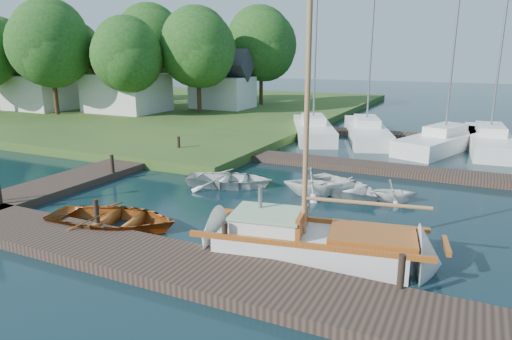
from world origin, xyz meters
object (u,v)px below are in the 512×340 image
at_px(mooring_post_5, 179,144).
at_px(tree_7, 261,44).
at_px(tender_a, 229,177).
at_px(marina_boat_0, 313,128).
at_px(marina_boat_2, 445,139).
at_px(house_c, 223,85).
at_px(marina_boat_3, 489,139).
at_px(tree_1, 51,44).
at_px(tender_c, 343,184).
at_px(tree_2, 127,55).
at_px(tender_b, 313,181).
at_px(tender_d, 392,189).
at_px(house_b, 41,84).
at_px(tree_3, 198,48).
at_px(dinghy, 113,216).
at_px(sailboat, 317,246).
at_px(mooring_post_1, 96,212).
at_px(tree_5, 75,53).
at_px(mooring_post_2, 225,237).
at_px(tree_4, 150,43).
at_px(marina_boat_1, 366,130).
at_px(mooring_post_4, 112,164).
at_px(mooring_post_3, 401,271).

relative_size(mooring_post_5, tree_7, 0.09).
distance_m(tender_a, marina_boat_0, 12.68).
bearing_deg(marina_boat_2, house_c, 86.28).
height_order(marina_boat_3, tree_1, marina_boat_3).
xyz_separation_m(tender_c, tree_2, (-20.68, 11.73, 4.88)).
height_order(tender_b, tender_d, tender_b).
xyz_separation_m(house_b, tree_7, (16.00, 12.05, 3.43)).
bearing_deg(tree_3, marina_boat_3, -8.97).
xyz_separation_m(dinghy, marina_boat_0, (0.31, 18.49, 0.14)).
bearing_deg(sailboat, mooring_post_1, -179.48).
distance_m(mooring_post_5, tender_b, 9.37).
distance_m(tender_a, tree_7, 27.36).
bearing_deg(tender_c, tree_3, 79.61).
bearing_deg(tree_5, mooring_post_2, -38.49).
distance_m(sailboat, tree_4, 36.85).
distance_m(house_c, tree_4, 8.85).
bearing_deg(tree_1, marina_boat_1, 6.13).
bearing_deg(tree_1, tender_c, -20.03).
height_order(tender_b, tree_3, tree_3).
distance_m(tender_b, tree_1, 28.30).
relative_size(tender_a, tender_c, 1.00).
xyz_separation_m(mooring_post_4, tree_5, (-23.00, 20.05, 4.72)).
bearing_deg(mooring_post_2, tender_d, 66.44).
bearing_deg(mooring_post_4, sailboat, -19.38).
distance_m(marina_boat_0, tree_2, 16.16).
distance_m(house_c, tree_2, 9.29).
relative_size(marina_boat_1, marina_boat_3, 1.02).
bearing_deg(mooring_post_4, tender_d, 10.51).
xyz_separation_m(marina_boat_0, tree_3, (-11.47, 4.07, 5.23)).
height_order(sailboat, tender_a, sailboat).
distance_m(mooring_post_3, dinghy, 8.86).
height_order(mooring_post_2, tree_4, tree_4).
bearing_deg(sailboat, dinghy, 176.51).
height_order(mooring_post_1, mooring_post_4, same).
height_order(tender_a, marina_boat_2, marina_boat_2).
distance_m(tender_a, marina_boat_3, 16.53).
height_order(mooring_post_2, tender_a, mooring_post_2).
distance_m(sailboat, tree_7, 34.14).
distance_m(sailboat, tender_a, 7.47).
bearing_deg(marina_boat_0, house_b, 66.26).
xyz_separation_m(tender_d, marina_boat_2, (1.04, 11.17, 0.10)).
height_order(mooring_post_1, tree_1, tree_1).
bearing_deg(mooring_post_2, tender_b, 88.14).
height_order(sailboat, tree_5, sailboat).
height_order(dinghy, tender_a, dinghy).
bearing_deg(mooring_post_4, dinghy, -47.29).
xyz_separation_m(dinghy, tree_3, (-11.16, 22.56, 5.38)).
distance_m(mooring_post_3, mooring_post_4, 13.93).
relative_size(tree_1, tree_2, 1.18).
relative_size(marina_boat_1, tree_2, 1.47).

